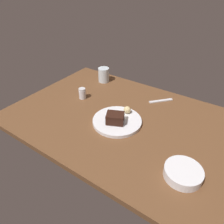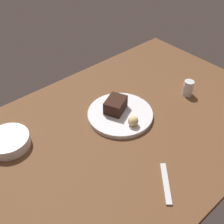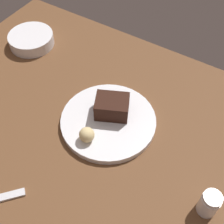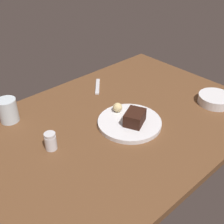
# 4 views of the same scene
# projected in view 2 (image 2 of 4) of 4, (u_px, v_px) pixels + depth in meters

# --- Properties ---
(dining_table) EXTENTS (1.20, 0.84, 0.03)m
(dining_table) POSITION_uv_depth(u_px,v_px,m) (132.00, 124.00, 1.09)
(dining_table) COLOR brown
(dining_table) RESTS_ON ground
(dessert_plate) EXTENTS (0.26, 0.26, 0.02)m
(dessert_plate) POSITION_uv_depth(u_px,v_px,m) (120.00, 114.00, 1.10)
(dessert_plate) COLOR silver
(dessert_plate) RESTS_ON dining_table
(chocolate_cake_slice) EXTENTS (0.11, 0.10, 0.05)m
(chocolate_cake_slice) POSITION_uv_depth(u_px,v_px,m) (116.00, 105.00, 1.09)
(chocolate_cake_slice) COLOR black
(chocolate_cake_slice) RESTS_ON dessert_plate
(bread_roll) EXTENTS (0.04, 0.04, 0.04)m
(bread_roll) POSITION_uv_depth(u_px,v_px,m) (133.00, 121.00, 1.03)
(bread_roll) COLOR #DBC184
(bread_roll) RESTS_ON dessert_plate
(salt_shaker) EXTENTS (0.04, 0.04, 0.07)m
(salt_shaker) POSITION_uv_depth(u_px,v_px,m) (188.00, 88.00, 1.19)
(salt_shaker) COLOR silver
(salt_shaker) RESTS_ON dining_table
(side_bowl) EXTENTS (0.15, 0.15, 0.04)m
(side_bowl) POSITION_uv_depth(u_px,v_px,m) (9.00, 141.00, 0.97)
(side_bowl) COLOR silver
(side_bowl) RESTS_ON dining_table
(dessert_spoon) EXTENTS (0.11, 0.12, 0.01)m
(dessert_spoon) POSITION_uv_depth(u_px,v_px,m) (166.00, 183.00, 0.86)
(dessert_spoon) COLOR silver
(dessert_spoon) RESTS_ON dining_table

